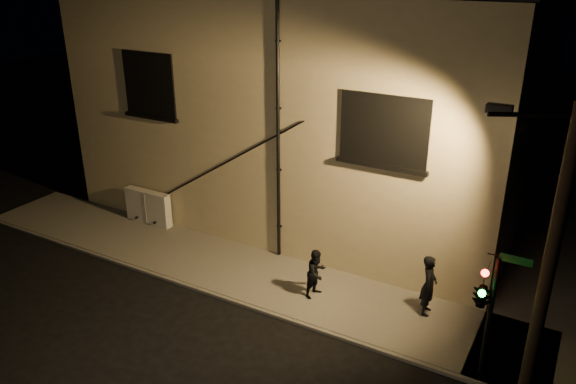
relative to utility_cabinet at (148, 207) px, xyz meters
The scene contains 8 objects.
ground 7.90m from the utility_cabinet, 20.09° to the right, with size 90.00×90.00×0.00m, color black.
sidewalk 8.80m from the utility_cabinet, 11.11° to the left, with size 21.00×16.00×0.12m.
building 8.49m from the utility_cabinet, 55.16° to the left, with size 16.20×12.23×8.80m.
utility_cabinet is the anchor object (origin of this frame).
pedestrian_a 10.92m from the utility_cabinet, ahead, with size 0.66×0.43×1.80m, color black.
pedestrian_b 7.89m from the utility_cabinet, ahead, with size 0.72×0.56×1.49m, color black.
traffic_signal 12.94m from the utility_cabinet, 11.29° to the right, with size 1.16×1.92×3.30m.
streetlamp_pole 14.26m from the utility_cabinet, 10.59° to the right, with size 2.02×1.39×6.98m.
Camera 1 is at (6.70, -11.50, 9.41)m, focal length 35.00 mm.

